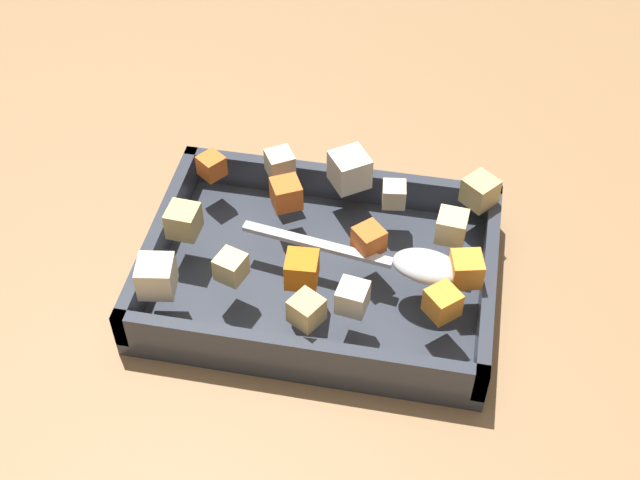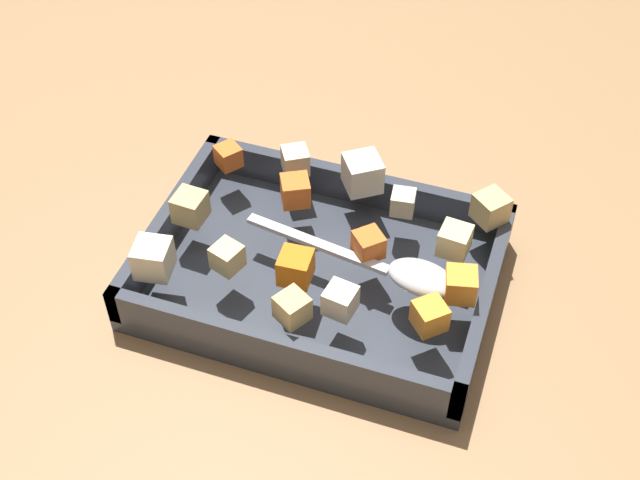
# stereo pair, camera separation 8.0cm
# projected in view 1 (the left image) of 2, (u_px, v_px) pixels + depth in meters

# --- Properties ---
(ground_plane) EXTENTS (4.00, 4.00, 0.00)m
(ground_plane) POSITION_uv_depth(u_px,v_px,m) (335.00, 275.00, 0.85)
(ground_plane) COLOR #936D47
(baking_dish) EXTENTS (0.33, 0.23, 0.05)m
(baking_dish) POSITION_uv_depth(u_px,v_px,m) (320.00, 274.00, 0.83)
(baking_dish) COLOR #333842
(baking_dish) RESTS_ON ground_plane
(carrot_chunk_corner_se) EXTENTS (0.03, 0.03, 0.02)m
(carrot_chunk_corner_se) POSITION_uv_depth(u_px,v_px,m) (369.00, 239.00, 0.79)
(carrot_chunk_corner_se) COLOR orange
(carrot_chunk_corner_se) RESTS_ON baking_dish
(carrot_chunk_near_right) EXTENTS (0.04, 0.04, 0.03)m
(carrot_chunk_near_right) POSITION_uv_depth(u_px,v_px,m) (286.00, 194.00, 0.84)
(carrot_chunk_near_right) COLOR orange
(carrot_chunk_near_right) RESTS_ON baking_dish
(carrot_chunk_front_center) EXTENTS (0.03, 0.03, 0.03)m
(carrot_chunk_front_center) POSITION_uv_depth(u_px,v_px,m) (466.00, 269.00, 0.77)
(carrot_chunk_front_center) COLOR orange
(carrot_chunk_front_center) RESTS_ON baking_dish
(carrot_chunk_far_right) EXTENTS (0.03, 0.03, 0.03)m
(carrot_chunk_far_right) POSITION_uv_depth(u_px,v_px,m) (302.00, 270.00, 0.77)
(carrot_chunk_far_right) COLOR orange
(carrot_chunk_far_right) RESTS_ON baking_dish
(carrot_chunk_far_left) EXTENTS (0.03, 0.03, 0.02)m
(carrot_chunk_far_left) POSITION_uv_depth(u_px,v_px,m) (212.00, 166.00, 0.87)
(carrot_chunk_far_left) COLOR orange
(carrot_chunk_far_left) RESTS_ON baking_dish
(carrot_chunk_mid_left) EXTENTS (0.04, 0.04, 0.03)m
(carrot_chunk_mid_left) POSITION_uv_depth(u_px,v_px,m) (443.00, 303.00, 0.74)
(carrot_chunk_mid_left) COLOR orange
(carrot_chunk_mid_left) RESTS_ON baking_dish
(potato_chunk_heap_side) EXTENTS (0.04, 0.04, 0.03)m
(potato_chunk_heap_side) POSITION_uv_depth(u_px,v_px,m) (156.00, 276.00, 0.76)
(potato_chunk_heap_side) COLOR beige
(potato_chunk_heap_side) RESTS_ON baking_dish
(potato_chunk_mid_right) EXTENTS (0.03, 0.03, 0.03)m
(potato_chunk_mid_right) POSITION_uv_depth(u_px,v_px,m) (306.00, 310.00, 0.74)
(potato_chunk_mid_right) COLOR tan
(potato_chunk_mid_right) RESTS_ON baking_dish
(potato_chunk_corner_sw) EXTENTS (0.03, 0.03, 0.02)m
(potato_chunk_corner_sw) POSITION_uv_depth(u_px,v_px,m) (231.00, 267.00, 0.77)
(potato_chunk_corner_sw) COLOR #E0CC89
(potato_chunk_corner_sw) RESTS_ON baking_dish
(potato_chunk_back_center) EXTENTS (0.03, 0.03, 0.03)m
(potato_chunk_back_center) POSITION_uv_depth(u_px,v_px,m) (280.00, 164.00, 0.87)
(potato_chunk_back_center) COLOR beige
(potato_chunk_back_center) RESTS_ON baking_dish
(potato_chunk_corner_ne) EXTENTS (0.02, 0.02, 0.02)m
(potato_chunk_corner_ne) POSITION_uv_depth(u_px,v_px,m) (394.00, 194.00, 0.84)
(potato_chunk_corner_ne) COLOR beige
(potato_chunk_corner_ne) RESTS_ON baking_dish
(potato_chunk_corner_nw) EXTENTS (0.03, 0.03, 0.03)m
(potato_chunk_corner_nw) POSITION_uv_depth(u_px,v_px,m) (452.00, 227.00, 0.80)
(potato_chunk_corner_nw) COLOR #E0CC89
(potato_chunk_corner_nw) RESTS_ON baking_dish
(potato_chunk_center) EXTENTS (0.03, 0.03, 0.03)m
(potato_chunk_center) POSITION_uv_depth(u_px,v_px,m) (183.00, 221.00, 0.81)
(potato_chunk_center) COLOR tan
(potato_chunk_center) RESTS_ON baking_dish
(potato_chunk_near_spoon) EXTENTS (0.04, 0.04, 0.03)m
(potato_chunk_near_spoon) POSITION_uv_depth(u_px,v_px,m) (480.00, 191.00, 0.84)
(potato_chunk_near_spoon) COLOR tan
(potato_chunk_near_spoon) RESTS_ON baking_dish
(parsnip_chunk_near_left) EXTENTS (0.03, 0.03, 0.03)m
(parsnip_chunk_near_left) POSITION_uv_depth(u_px,v_px,m) (353.00, 297.00, 0.75)
(parsnip_chunk_near_left) COLOR silver
(parsnip_chunk_near_left) RESTS_ON baking_dish
(parsnip_chunk_rim_edge) EXTENTS (0.05, 0.05, 0.03)m
(parsnip_chunk_rim_edge) POSITION_uv_depth(u_px,v_px,m) (346.00, 169.00, 0.85)
(parsnip_chunk_rim_edge) COLOR silver
(parsnip_chunk_rim_edge) RESTS_ON baking_dish
(serving_spoon) EXTENTS (0.21, 0.06, 0.02)m
(serving_spoon) POSITION_uv_depth(u_px,v_px,m) (412.00, 263.00, 0.78)
(serving_spoon) COLOR silver
(serving_spoon) RESTS_ON baking_dish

